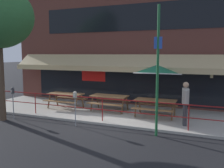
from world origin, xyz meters
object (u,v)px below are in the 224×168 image
Objects in this scene: patio_umbrella_right at (157,70)px; street_sign_pole at (158,70)px; picnic_table_centre at (109,99)px; picnic_table_left at (66,96)px; parking_meter_far at (75,98)px; parking_meter_near at (13,93)px; picnic_table_right at (155,103)px; pedestrian_walking at (185,101)px.

street_sign_pole is (0.56, -2.51, 0.14)m from patio_umbrella_right.
picnic_table_centre is at bearing 138.38° from street_sign_pole.
picnic_table_left is 2.35m from picnic_table_centre.
picnic_table_left is at bearing 129.98° from parking_meter_far.
picnic_table_left is 5.92m from street_sign_pole.
patio_umbrella_right is at bearing 43.81° from parking_meter_far.
picnic_table_right is at bearing 22.26° from parking_meter_near.
pedestrian_walking is at bearing -32.32° from picnic_table_right.
picnic_table_centre is 0.40× the size of street_sign_pole.
patio_umbrella_right reaches higher than pedestrian_walking.
pedestrian_walking reaches higher than picnic_table_centre.
pedestrian_walking reaches higher than picnic_table_right.
picnic_table_centre is 1.27× the size of parking_meter_near.
patio_umbrella_right is 6.48m from parking_meter_near.
patio_umbrella_right is 3.86m from parking_meter_far.
picnic_table_right is 0.75× the size of patio_umbrella_right.
parking_meter_near is 1.00× the size of parking_meter_far.
pedestrian_walking is 2.05m from street_sign_pole.
picnic_table_right is (4.66, -0.02, 0.00)m from picnic_table_left.
patio_umbrella_right is 1.68× the size of parking_meter_near.
street_sign_pole reaches higher than picnic_table_right.
picnic_table_centre is 2.35m from picnic_table_right.
street_sign_pole is (6.39, 0.12, 1.17)m from parking_meter_near.
parking_meter_near is (-7.20, -1.52, 0.09)m from pedestrian_walking.
parking_meter_near reaches higher than picnic_table_right.
parking_meter_far reaches higher than picnic_table_right.
pedestrian_walking is 1.20× the size of parking_meter_near.
picnic_table_left is at bearing -177.30° from patio_umbrella_right.
parking_meter_near is at bearing -178.97° from street_sign_pole.
picnic_table_centre is 0.75× the size of patio_umbrella_right.
patio_umbrella_right is at bearing -1.47° from picnic_table_centre.
street_sign_pole is (3.24, 0.07, 1.17)m from parking_meter_far.
parking_meter_far is at bearing -160.03° from pedestrian_walking.
picnic_table_centre is at bearing 172.78° from picnic_table_right.
picnic_table_right is at bearing -7.22° from picnic_table_centre.
picnic_table_right is 0.40× the size of street_sign_pole.
pedestrian_walking is at bearing -8.32° from picnic_table_left.
picnic_table_right is 1.05× the size of pedestrian_walking.
picnic_table_left is at bearing 156.34° from street_sign_pole.
pedestrian_walking is at bearing 60.04° from street_sign_pole.
parking_meter_far is (3.15, 0.05, 0.00)m from parking_meter_near.
street_sign_pole is at bearing 1.20° from parking_meter_far.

